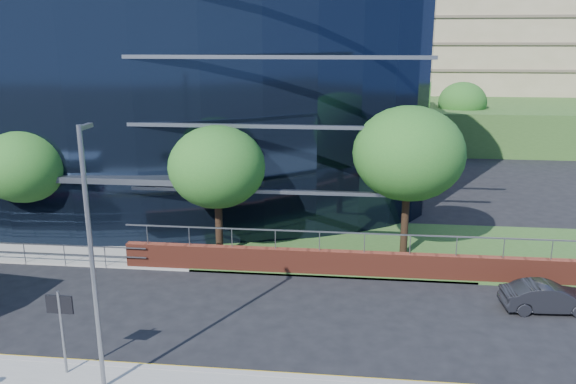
# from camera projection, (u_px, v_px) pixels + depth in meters

# --- Properties ---
(grass_verge) EXTENTS (36.00, 8.00, 0.12)m
(grass_verge) POSITION_uv_depth(u_px,v_px,m) (565.00, 255.00, 27.83)
(grass_verge) COLOR #2D511E
(grass_verge) RESTS_ON ground
(glass_office) EXTENTS (44.00, 23.10, 16.00)m
(glass_office) POSITION_uv_depth(u_px,v_px,m) (98.00, 76.00, 38.20)
(glass_office) COLOR black
(glass_office) RESTS_ON ground
(retaining_wall) EXTENTS (34.00, 0.40, 2.11)m
(retaining_wall) POSITION_uv_depth(u_px,v_px,m) (502.00, 270.00, 24.56)
(retaining_wall) COLOR maroon
(retaining_wall) RESTS_ON ground
(apartment_block) EXTENTS (60.00, 42.00, 30.00)m
(apartment_block) POSITION_uv_depth(u_px,v_px,m) (507.00, 34.00, 68.44)
(apartment_block) COLOR #2D511E
(apartment_block) RESTS_ON ground
(street_sign) EXTENTS (0.85, 0.09, 2.80)m
(street_sign) POSITION_uv_depth(u_px,v_px,m) (61.00, 315.00, 17.29)
(street_sign) COLOR slate
(street_sign) RESTS_ON pavement_near
(tree_far_b) EXTENTS (4.29, 4.29, 6.05)m
(tree_far_b) POSITION_uv_depth(u_px,v_px,m) (25.00, 167.00, 28.19)
(tree_far_b) COLOR black
(tree_far_b) RESTS_ON ground
(tree_far_c) EXTENTS (4.62, 4.62, 6.51)m
(tree_far_c) POSITION_uv_depth(u_px,v_px,m) (217.00, 167.00, 26.56)
(tree_far_c) COLOR black
(tree_far_c) RESTS_ON ground
(tree_far_d) EXTENTS (5.28, 5.28, 7.44)m
(tree_far_d) POSITION_uv_depth(u_px,v_px,m) (409.00, 154.00, 26.39)
(tree_far_d) COLOR black
(tree_far_d) RESTS_ON ground
(tree_dist_e) EXTENTS (4.62, 4.62, 6.51)m
(tree_dist_e) POSITION_uv_depth(u_px,v_px,m) (462.00, 102.00, 54.49)
(tree_dist_e) COLOR black
(tree_dist_e) RESTS_ON ground
(streetlight_east) EXTENTS (0.15, 0.77, 8.00)m
(streetlight_east) POSITION_uv_depth(u_px,v_px,m) (92.00, 254.00, 15.97)
(streetlight_east) COLOR slate
(streetlight_east) RESTS_ON pavement_near
(parked_car) EXTENTS (3.60, 1.44, 1.16)m
(parked_car) POSITION_uv_depth(u_px,v_px,m) (548.00, 297.00, 22.03)
(parked_car) COLOR black
(parked_car) RESTS_ON ground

